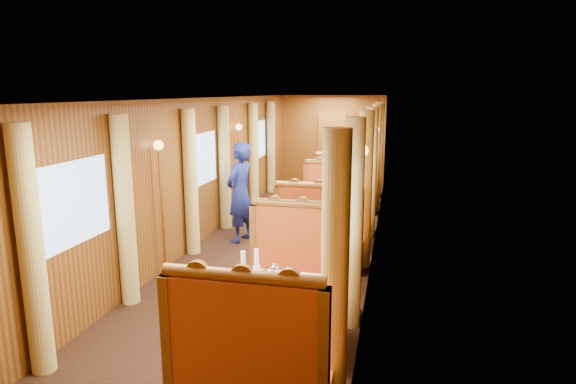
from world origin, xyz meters
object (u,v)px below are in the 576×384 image
(banquette_near_fwd, at_px, (250,371))
(passenger, at_px, (335,195))
(banquette_mid_aft, at_px, (336,209))
(teapot_left, at_px, (264,280))
(banquette_near_aft, at_px, (300,277))
(teapot_right, at_px, (272,282))
(banquette_far_fwd, at_px, (344,193))
(banquette_mid_fwd, at_px, (319,241))
(tea_tray, at_px, (269,284))
(table_mid, at_px, (329,226))
(rose_vase_mid, at_px, (331,194))
(teapot_back, at_px, (275,275))
(table_near, at_px, (280,319))
(fruit_plate, at_px, (307,289))
(rose_vase_far, at_px, (349,164))
(steward, at_px, (240,193))
(banquette_far_aft, at_px, (353,177))
(table_far, at_px, (349,187))

(banquette_near_fwd, height_order, passenger, banquette_near_fwd)
(banquette_mid_aft, xyz_separation_m, teapot_left, (-0.14, -4.59, 0.39))
(banquette_near_aft, relative_size, teapot_right, 9.79)
(banquette_far_fwd, height_order, teapot_left, banquette_far_fwd)
(banquette_near_fwd, bearing_deg, banquette_mid_aft, 90.00)
(banquette_near_aft, xyz_separation_m, banquette_mid_fwd, (0.00, 1.47, 0.00))
(banquette_far_fwd, relative_size, passenger, 1.76)
(tea_tray, bearing_deg, teapot_left, -130.02)
(table_mid, height_order, banquette_far_fwd, banquette_far_fwd)
(tea_tray, relative_size, passenger, 0.45)
(rose_vase_mid, bearing_deg, banquette_mid_fwd, -91.86)
(banquette_mid_aft, xyz_separation_m, teapot_back, (-0.07, -4.45, 0.40))
(table_near, relative_size, rose_vase_mid, 2.92)
(banquette_near_aft, relative_size, fruit_plate, 5.60)
(banquette_mid_fwd, xyz_separation_m, teapot_right, (-0.06, -2.57, 0.38))
(rose_vase_far, relative_size, steward, 0.21)
(banquette_far_aft, height_order, passenger, banquette_far_aft)
(table_near, height_order, rose_vase_far, rose_vase_far)
(teapot_right, distance_m, teapot_back, 0.15)
(banquette_far_fwd, relative_size, teapot_left, 8.52)
(banquette_near_aft, height_order, passenger, banquette_near_aft)
(table_mid, xyz_separation_m, passenger, (-0.00, 0.80, 0.37))
(table_mid, bearing_deg, banquette_near_aft, -90.00)
(banquette_mid_aft, relative_size, fruit_plate, 5.60)
(table_far, distance_m, fruit_plate, 7.11)
(banquette_near_fwd, height_order, banquette_mid_fwd, same)
(teapot_back, relative_size, rose_vase_mid, 0.47)
(banquette_near_fwd, height_order, table_far, banquette_near_fwd)
(banquette_near_aft, height_order, table_mid, banquette_near_aft)
(teapot_back, bearing_deg, teapot_left, -115.83)
(table_near, relative_size, banquette_far_fwd, 0.78)
(banquette_mid_aft, height_order, teapot_right, banquette_mid_aft)
(rose_vase_far, bearing_deg, teapot_right, -90.30)
(table_far, distance_m, teapot_left, 7.09)
(banquette_mid_aft, height_order, tea_tray, banquette_mid_aft)
(table_far, bearing_deg, table_mid, -90.00)
(table_mid, height_order, fruit_plate, fruit_plate)
(table_near, distance_m, rose_vase_mid, 3.57)
(teapot_right, bearing_deg, banquette_far_aft, 68.65)
(banquette_near_fwd, distance_m, tea_tray, 1.04)
(table_far, height_order, banquette_far_aft, banquette_far_aft)
(banquette_far_aft, xyz_separation_m, rose_vase_far, (-0.02, -1.01, 0.50))
(banquette_far_fwd, distance_m, rose_vase_far, 1.14)
(table_far, bearing_deg, banquette_mid_aft, -90.00)
(banquette_far_fwd, bearing_deg, teapot_right, -90.54)
(banquette_near_fwd, distance_m, fruit_plate, 1.02)
(banquette_near_fwd, xyz_separation_m, teapot_back, (-0.07, 1.08, 0.40))
(banquette_near_fwd, distance_m, rose_vase_far, 8.04)
(table_far, relative_size, passenger, 1.38)
(table_mid, bearing_deg, rose_vase_far, 90.34)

